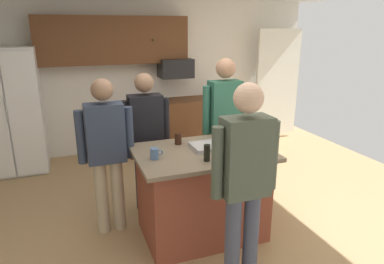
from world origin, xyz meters
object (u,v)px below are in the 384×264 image
(person_guest_left, at_px, (106,147))
(person_host_foreground, at_px, (245,175))
(kitchen_island, at_px, (202,192))
(person_elder_center, at_px, (146,133))
(person_guest_by_door, at_px, (224,120))
(glass_dark_ale, at_px, (207,153))
(mug_blue_stoneware, at_px, (155,153))
(glass_pilsner, at_px, (178,139))
(microwave_over_range, at_px, (175,68))
(glass_short_whisky, at_px, (249,143))
(refrigerator, at_px, (11,111))
(serving_tray, at_px, (213,146))

(person_guest_left, distance_m, person_host_foreground, 1.53)
(kitchen_island, height_order, person_elder_center, person_elder_center)
(person_guest_by_door, height_order, glass_dark_ale, person_guest_by_door)
(person_elder_center, bearing_deg, person_host_foreground, -12.63)
(mug_blue_stoneware, bearing_deg, glass_pilsner, 44.54)
(microwave_over_range, xyz_separation_m, glass_short_whisky, (-0.13, -2.84, -0.44))
(person_guest_by_door, bearing_deg, glass_short_whisky, 31.45)
(glass_short_whisky, height_order, glass_dark_ale, glass_dark_ale)
(refrigerator, xyz_separation_m, person_guest_left, (1.13, -2.18, 0.02))
(mug_blue_stoneware, bearing_deg, kitchen_island, 6.23)
(kitchen_island, bearing_deg, person_guest_by_door, 50.66)
(refrigerator, bearing_deg, glass_pilsner, -50.99)
(microwave_over_range, distance_m, glass_pilsner, 2.57)
(kitchen_island, relative_size, glass_dark_ale, 8.62)
(mug_blue_stoneware, relative_size, glass_dark_ale, 0.78)
(person_guest_by_door, relative_size, glass_short_whisky, 12.40)
(kitchen_island, relative_size, serving_tray, 3.06)
(refrigerator, xyz_separation_m, glass_short_whisky, (2.47, -2.72, 0.08))
(person_guest_by_door, height_order, glass_short_whisky, person_guest_by_door)
(person_elder_center, height_order, glass_short_whisky, person_elder_center)
(refrigerator, distance_m, glass_short_whisky, 3.68)
(refrigerator, relative_size, person_guest_left, 1.13)
(person_host_foreground, height_order, person_elder_center, person_host_foreground)
(serving_tray, bearing_deg, person_guest_by_door, 56.34)
(refrigerator, xyz_separation_m, glass_dark_ale, (1.96, -2.84, 0.09))
(microwave_over_range, height_order, glass_dark_ale, microwave_over_range)
(microwave_over_range, relative_size, glass_short_whisky, 3.90)
(glass_short_whisky, distance_m, glass_dark_ale, 0.52)
(person_elder_center, bearing_deg, person_guest_left, -81.96)
(glass_dark_ale, bearing_deg, person_elder_center, 108.39)
(person_elder_center, distance_m, mug_blue_stoneware, 0.82)
(serving_tray, bearing_deg, person_elder_center, 127.24)
(refrigerator, height_order, person_elder_center, refrigerator)
(refrigerator, relative_size, mug_blue_stoneware, 15.33)
(person_elder_center, bearing_deg, glass_dark_ale, -9.60)
(microwave_over_range, relative_size, person_guest_left, 0.34)
(person_guest_by_door, xyz_separation_m, person_guest_left, (-1.46, -0.29, -0.09))
(refrigerator, distance_m, serving_tray, 3.33)
(person_host_foreground, relative_size, mug_blue_stoneware, 14.34)
(person_guest_by_door, distance_m, mug_blue_stoneware, 1.30)
(person_elder_center, relative_size, glass_dark_ale, 10.51)
(refrigerator, distance_m, microwave_over_range, 2.65)
(person_elder_center, relative_size, glass_short_whisky, 11.43)
(person_host_foreground, bearing_deg, person_guest_by_door, -21.60)
(microwave_over_range, distance_m, glass_dark_ale, 3.06)
(refrigerator, height_order, microwave_over_range, refrigerator)
(person_host_foreground, bearing_deg, refrigerator, 29.01)
(microwave_over_range, bearing_deg, refrigerator, -177.40)
(person_host_foreground, relative_size, person_elder_center, 1.06)
(glass_short_whisky, relative_size, glass_pilsner, 1.18)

